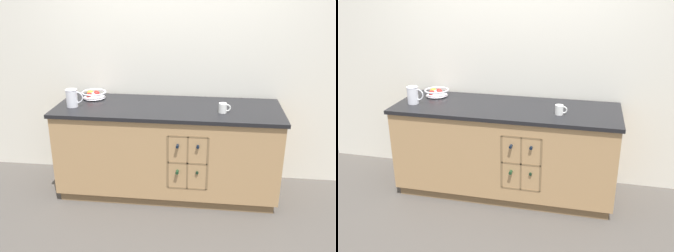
# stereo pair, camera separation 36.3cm
# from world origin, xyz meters

# --- Properties ---
(ground_plane) EXTENTS (14.00, 14.00, 0.00)m
(ground_plane) POSITION_xyz_m (0.00, 0.00, 0.00)
(ground_plane) COLOR #4C4742
(back_wall) EXTENTS (4.51, 0.06, 2.55)m
(back_wall) POSITION_xyz_m (0.00, 0.42, 1.27)
(back_wall) COLOR silver
(back_wall) RESTS_ON ground_plane
(kitchen_island) EXTENTS (2.15, 0.77, 0.90)m
(kitchen_island) POSITION_xyz_m (0.00, -0.00, 0.46)
(kitchen_island) COLOR brown
(kitchen_island) RESTS_ON ground_plane
(fruit_bowl) EXTENTS (0.25, 0.25, 0.08)m
(fruit_bowl) POSITION_xyz_m (-0.78, 0.18, 0.95)
(fruit_bowl) COLOR silver
(fruit_bowl) RESTS_ON kitchen_island
(white_pitcher) EXTENTS (0.17, 0.11, 0.17)m
(white_pitcher) POSITION_xyz_m (-0.90, -0.10, 0.99)
(white_pitcher) COLOR white
(white_pitcher) RESTS_ON kitchen_island
(ceramic_mug) EXTENTS (0.11, 0.07, 0.09)m
(ceramic_mug) POSITION_xyz_m (0.52, -0.11, 0.95)
(ceramic_mug) COLOR white
(ceramic_mug) RESTS_ON kitchen_island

